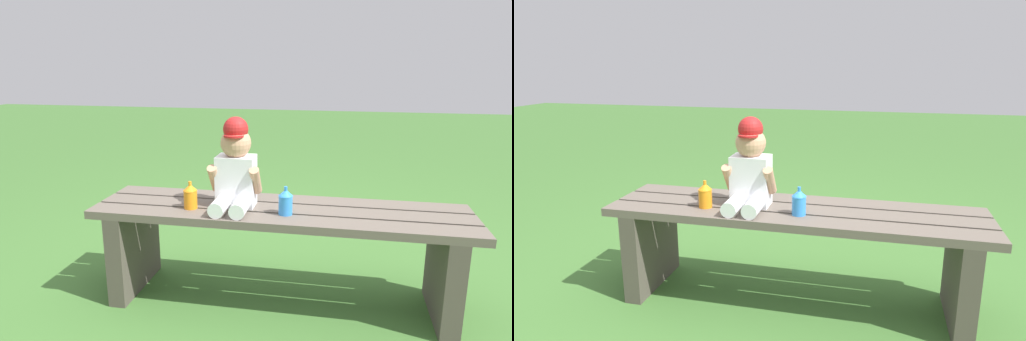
% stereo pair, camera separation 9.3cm
% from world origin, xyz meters
% --- Properties ---
extents(ground_plane, '(16.00, 16.00, 0.00)m').
position_xyz_m(ground_plane, '(0.00, 0.00, 0.00)').
color(ground_plane, '#3D6B2D').
extents(park_bench, '(1.67, 0.42, 0.46)m').
position_xyz_m(park_bench, '(0.00, -0.00, 0.31)').
color(park_bench, '#60564C').
rests_on(park_bench, ground_plane).
extents(child_figure, '(0.23, 0.27, 0.40)m').
position_xyz_m(child_figure, '(-0.20, -0.02, 0.63)').
color(child_figure, white).
rests_on(child_figure, park_bench).
extents(sippy_cup_left, '(0.06, 0.06, 0.12)m').
position_xyz_m(sippy_cup_left, '(-0.39, -0.08, 0.52)').
color(sippy_cup_left, orange).
rests_on(sippy_cup_left, park_bench).
extents(sippy_cup_right, '(0.06, 0.06, 0.12)m').
position_xyz_m(sippy_cup_right, '(0.03, -0.08, 0.52)').
color(sippy_cup_right, '#338CE5').
rests_on(sippy_cup_right, park_bench).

